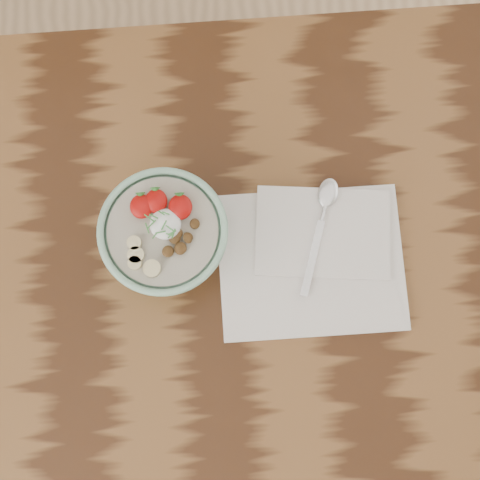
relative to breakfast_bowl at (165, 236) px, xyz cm
name	(u,v)px	position (x,y,z in cm)	size (l,w,h in cm)	color
table	(219,316)	(6.13, -10.42, -15.18)	(160.00, 90.00, 75.00)	#381E0E
breakfast_bowl	(165,236)	(0.00, 0.00, 0.00)	(17.39, 17.39, 11.49)	#85B397
napkin	(313,256)	(20.59, -3.47, -5.20)	(26.49, 22.39, 1.62)	silver
spoon	(324,209)	(22.62, 3.04, -3.87)	(7.47, 17.38, 0.92)	silver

